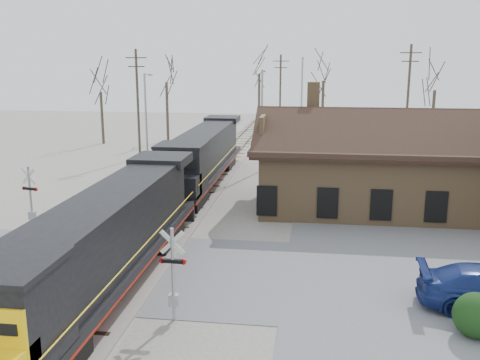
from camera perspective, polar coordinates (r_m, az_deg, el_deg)
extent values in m
plane|color=#A6A096|center=(25.24, -11.51, -9.29)|extent=(140.00, 140.00, 0.00)
cube|color=slate|center=(25.24, -11.51, -9.26)|extent=(60.00, 9.00, 0.03)
cube|color=#A6A096|center=(39.00, -4.31, -1.02)|extent=(3.40, 90.00, 0.12)
cube|color=#473323|center=(39.13, -5.34, -0.83)|extent=(0.08, 90.00, 0.14)
cube|color=#473323|center=(38.83, -3.28, -0.90)|extent=(0.08, 90.00, 0.14)
cube|color=#A6A096|center=(40.17, -10.60, -0.80)|extent=(3.40, 90.00, 0.12)
cube|color=#473323|center=(40.37, -11.58, -0.61)|extent=(0.08, 90.00, 0.14)
cube|color=#473323|center=(39.92, -9.63, -0.68)|extent=(0.08, 90.00, 0.14)
cube|color=#93724C|center=(35.02, 14.13, 0.27)|extent=(14.00, 8.00, 4.00)
cube|color=black|center=(34.64, 14.32, 3.66)|extent=(15.20, 9.20, 0.30)
cube|color=black|center=(32.23, 14.86, 4.77)|extent=(15.00, 4.71, 2.66)
cube|color=black|center=(36.77, 14.02, 5.77)|extent=(15.00, 4.71, 2.66)
cube|color=#93724C|center=(35.59, 7.82, 8.56)|extent=(0.80, 0.80, 2.20)
cube|color=black|center=(28.10, -9.27, -5.72)|extent=(2.40, 3.83, 0.96)
cube|color=black|center=(22.34, -14.03, -8.84)|extent=(2.88, 19.17, 0.34)
cube|color=maroon|center=(22.41, -14.00, -9.34)|extent=(2.90, 19.17, 0.12)
cube|color=black|center=(22.90, -13.13, -4.31)|extent=(2.49, 13.90, 2.68)
cube|color=black|center=(15.97, -23.93, -12.86)|extent=(2.88, 2.68, 2.68)
cube|color=black|center=(34.76, -5.82, -1.99)|extent=(2.40, 3.83, 0.96)
cube|color=black|center=(46.65, -2.25, 1.90)|extent=(2.40, 3.83, 0.96)
cube|color=black|center=(40.50, -3.79, 1.30)|extent=(2.88, 19.17, 0.34)
cube|color=maroon|center=(40.55, -3.79, 1.01)|extent=(2.90, 19.17, 0.12)
cube|color=black|center=(41.39, -3.49, 3.64)|extent=(2.49, 13.90, 2.68)
cube|color=black|center=(33.43, -6.26, 1.37)|extent=(2.88, 2.68, 2.68)
cube|color=black|center=(32.07, -6.92, -0.64)|extent=(2.88, 1.73, 1.34)
cube|color=black|center=(31.54, -7.29, -3.59)|extent=(2.68, 0.25, 0.96)
cylinder|color=#A5A8AD|center=(19.73, -7.15, -10.02)|extent=(0.12, 0.12, 3.55)
cube|color=silver|center=(19.28, -7.25, -6.62)|extent=(0.93, 0.06, 0.93)
cube|color=silver|center=(19.28, -7.25, -6.62)|extent=(0.93, 0.06, 0.93)
cube|color=black|center=(19.53, -7.19, -8.58)|extent=(0.80, 0.17, 0.13)
cylinder|color=#B20C0C|center=(19.64, -8.32, -8.49)|extent=(0.21, 0.09, 0.21)
cylinder|color=#B20C0C|center=(19.42, -6.05, -8.67)|extent=(0.21, 0.09, 0.21)
cube|color=#A5A8AD|center=(20.12, -7.07, -12.58)|extent=(0.35, 0.27, 0.44)
cylinder|color=#A5A8AD|center=(31.91, -21.43, -1.82)|extent=(0.13, 0.13, 3.61)
cube|color=silver|center=(31.63, -21.62, 0.40)|extent=(0.93, 0.24, 0.95)
cube|color=silver|center=(31.63, -21.62, 0.40)|extent=(0.93, 0.24, 0.95)
cube|color=black|center=(31.78, -21.51, -0.87)|extent=(0.83, 0.32, 0.14)
cylinder|color=#B20C0C|center=(31.52, -20.96, -0.94)|extent=(0.23, 0.12, 0.22)
cylinder|color=#B20C0C|center=(32.05, -22.06, -0.81)|extent=(0.23, 0.12, 0.22)
cube|color=#A5A8AD|center=(32.16, -21.29, -3.53)|extent=(0.36, 0.27, 0.45)
sphere|color=black|center=(20.59, 23.89, -13.07)|extent=(1.58, 1.58, 1.58)
cylinder|color=#A5A8AD|center=(45.21, -9.97, 5.95)|extent=(0.18, 0.18, 8.21)
cylinder|color=#A5A8AD|center=(45.78, -9.83, 11.07)|extent=(0.12, 1.80, 0.12)
cube|color=#A5A8AD|center=(46.54, -9.52, 10.99)|extent=(0.25, 0.50, 0.12)
cylinder|color=#A5A8AD|center=(44.96, 2.34, 6.28)|extent=(0.18, 0.18, 8.49)
cylinder|color=#A5A8AD|center=(45.57, 2.50, 11.59)|extent=(0.12, 1.80, 0.12)
cube|color=#A5A8AD|center=(46.37, 2.60, 11.49)|extent=(0.25, 0.50, 0.12)
cylinder|color=#A5A8AD|center=(54.29, 6.57, 7.89)|extent=(0.18, 0.18, 9.51)
cylinder|color=#A5A8AD|center=(54.99, 6.72, 12.81)|extent=(0.12, 1.80, 0.12)
cube|color=#A5A8AD|center=(55.79, 6.73, 12.70)|extent=(0.25, 0.50, 0.12)
cylinder|color=#382D23|center=(51.80, -10.83, 7.91)|extent=(0.24, 0.24, 10.23)
cube|color=#382D23|center=(51.62, -11.04, 12.68)|extent=(2.00, 0.10, 0.10)
cube|color=#382D23|center=(51.63, -11.00, 11.80)|extent=(1.60, 0.10, 0.10)
cylinder|color=#382D23|center=(68.05, 4.31, 9.07)|extent=(0.24, 0.24, 9.83)
cube|color=#382D23|center=(67.90, 4.37, 12.53)|extent=(2.00, 0.10, 0.10)
cube|color=#382D23|center=(67.91, 4.36, 11.86)|extent=(1.60, 0.10, 0.10)
cylinder|color=#382D23|center=(54.49, 17.44, 8.03)|extent=(0.24, 0.24, 10.70)
cube|color=#382D23|center=(54.34, 17.77, 12.81)|extent=(2.00, 0.10, 0.10)
cube|color=#382D23|center=(54.34, 17.71, 11.97)|extent=(1.60, 0.10, 0.10)
cylinder|color=#382D23|center=(61.84, -14.49, 6.42)|extent=(0.32, 0.32, 5.76)
cylinder|color=#382D23|center=(62.87, -7.76, 7.25)|extent=(0.32, 0.32, 6.71)
cylinder|color=#382D23|center=(73.33, 2.04, 8.40)|extent=(0.32, 0.32, 7.36)
cylinder|color=#382D23|center=(63.72, 8.78, 7.35)|extent=(0.32, 0.32, 6.85)
cylinder|color=#382D23|center=(59.45, 19.83, 6.03)|extent=(0.32, 0.32, 6.18)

